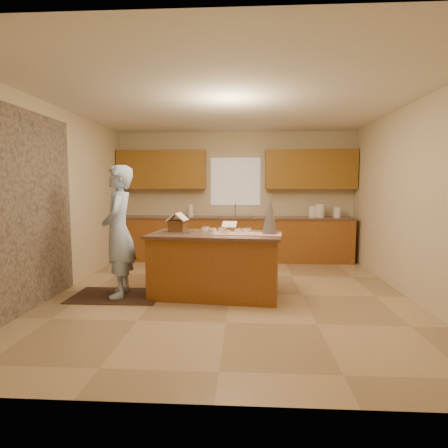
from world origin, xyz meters
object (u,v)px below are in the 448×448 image
(island_base, at_px, (215,266))
(gingerbread_house, at_px, (177,224))
(tinsel_tree, at_px, (270,215))
(boy, at_px, (119,231))

(island_base, height_order, gingerbread_house, gingerbread_house)
(gingerbread_house, bearing_deg, tinsel_tree, -1.60)
(island_base, xyz_separation_m, tinsel_tree, (0.76, -0.03, 0.74))
(gingerbread_house, bearing_deg, boy, -170.81)
(tinsel_tree, xyz_separation_m, boy, (-2.10, -0.09, -0.23))
(island_base, distance_m, tinsel_tree, 1.06)
(tinsel_tree, height_order, boy, boy)
(island_base, distance_m, boy, 1.44)
(gingerbread_house, bearing_deg, island_base, -0.71)
(island_base, xyz_separation_m, boy, (-1.34, -0.12, 0.50))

